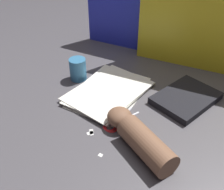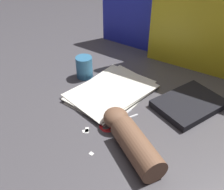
% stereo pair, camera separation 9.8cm
% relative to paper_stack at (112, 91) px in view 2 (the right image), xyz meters
% --- Properties ---
extents(ground_plane, '(6.00, 6.00, 0.00)m').
position_rel_paper_stack_xyz_m(ground_plane, '(0.06, -0.06, -0.01)').
color(ground_plane, '#4C494F').
extents(backdrop_panel_left, '(0.56, 0.10, 0.36)m').
position_rel_paper_stack_xyz_m(backdrop_panel_left, '(-0.11, 0.41, 0.17)').
color(backdrop_panel_left, '#2833D1').
rests_on(backdrop_panel_left, ground_plane).
extents(paper_stack, '(0.28, 0.36, 0.02)m').
position_rel_paper_stack_xyz_m(paper_stack, '(0.00, 0.00, 0.00)').
color(paper_stack, white).
rests_on(paper_stack, ground_plane).
extents(book_closed, '(0.24, 0.29, 0.03)m').
position_rel_paper_stack_xyz_m(book_closed, '(0.28, 0.13, 0.00)').
color(book_closed, black).
rests_on(book_closed, ground_plane).
extents(scissors, '(0.08, 0.16, 0.01)m').
position_rel_paper_stack_xyz_m(scissors, '(0.13, -0.14, -0.00)').
color(scissors, silver).
rests_on(scissors, ground_plane).
extents(hand_forearm, '(0.31, 0.20, 0.08)m').
position_rel_paper_stack_xyz_m(hand_forearm, '(0.25, -0.18, 0.03)').
color(hand_forearm, brown).
rests_on(hand_forearm, ground_plane).
extents(paper_scrap_near, '(0.03, 0.01, 0.00)m').
position_rel_paper_stack_xyz_m(paper_scrap_near, '(0.22, -0.19, -0.01)').
color(paper_scrap_near, white).
rests_on(paper_scrap_near, ground_plane).
extents(paper_scrap_mid, '(0.03, 0.03, 0.00)m').
position_rel_paper_stack_xyz_m(paper_scrap_mid, '(0.08, -0.22, -0.01)').
color(paper_scrap_mid, white).
rests_on(paper_scrap_mid, ground_plane).
extents(paper_scrap_far, '(0.02, 0.03, 0.00)m').
position_rel_paper_stack_xyz_m(paper_scrap_far, '(0.08, -0.23, -0.01)').
color(paper_scrap_far, white).
rests_on(paper_scrap_far, ground_plane).
extents(paper_scrap_side, '(0.02, 0.01, 0.00)m').
position_rel_paper_stack_xyz_m(paper_scrap_side, '(0.17, -0.28, -0.01)').
color(paper_scrap_side, white).
rests_on(paper_scrap_side, ground_plane).
extents(mug, '(0.07, 0.07, 0.10)m').
position_rel_paper_stack_xyz_m(mug, '(-0.18, 0.01, 0.04)').
color(mug, teal).
rests_on(mug, ground_plane).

